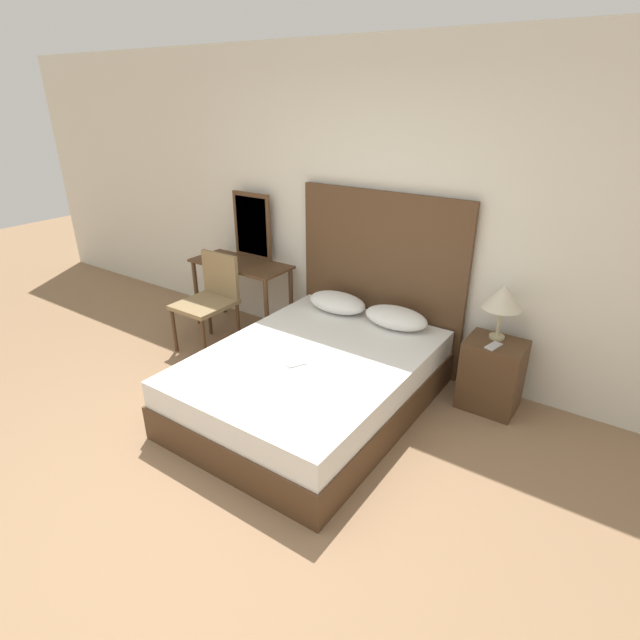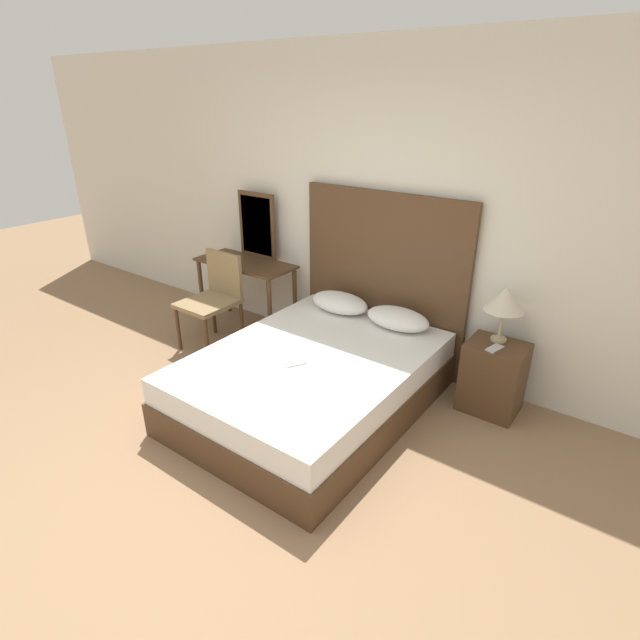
% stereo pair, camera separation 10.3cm
% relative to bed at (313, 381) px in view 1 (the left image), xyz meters
% --- Properties ---
extents(ground_plane, '(16.00, 16.00, 0.00)m').
position_rel_bed_xyz_m(ground_plane, '(0.01, -1.30, -0.23)').
color(ground_plane, '#8C6B4C').
extents(wall_back, '(10.00, 0.06, 2.70)m').
position_rel_bed_xyz_m(wall_back, '(0.01, 1.11, 1.12)').
color(wall_back, silver).
rests_on(wall_back, ground_plane).
extents(bed, '(1.51, 2.02, 0.47)m').
position_rel_bed_xyz_m(bed, '(0.00, 0.00, 0.00)').
color(bed, '#4C331E').
rests_on(bed, ground_plane).
extents(headboard, '(1.59, 0.05, 1.54)m').
position_rel_bed_xyz_m(headboard, '(-0.00, 1.04, 0.54)').
color(headboard, '#4C331E').
rests_on(headboard, ground_plane).
extents(pillow_left, '(0.55, 0.32, 0.17)m').
position_rel_bed_xyz_m(pillow_left, '(-0.29, 0.80, 0.32)').
color(pillow_left, white).
rests_on(pillow_left, bed).
extents(pillow_right, '(0.55, 0.32, 0.17)m').
position_rel_bed_xyz_m(pillow_right, '(0.29, 0.80, 0.32)').
color(pillow_right, white).
rests_on(pillow_right, bed).
extents(phone_on_bed, '(0.13, 0.17, 0.01)m').
position_rel_bed_xyz_m(phone_on_bed, '(-0.01, -0.19, 0.24)').
color(phone_on_bed, '#B7B7BC').
rests_on(phone_on_bed, bed).
extents(nightstand, '(0.43, 0.35, 0.57)m').
position_rel_bed_xyz_m(nightstand, '(1.14, 0.81, 0.05)').
color(nightstand, '#4C331E').
rests_on(nightstand, ground_plane).
extents(table_lamp, '(0.30, 0.30, 0.43)m').
position_rel_bed_xyz_m(table_lamp, '(1.11, 0.88, 0.67)').
color(table_lamp, tan).
rests_on(table_lamp, nightstand).
extents(phone_on_nightstand, '(0.10, 0.16, 0.01)m').
position_rel_bed_xyz_m(phone_on_nightstand, '(1.14, 0.72, 0.34)').
color(phone_on_nightstand, '#B7B7BC').
rests_on(phone_on_nightstand, nightstand).
extents(vanity_desk, '(1.05, 0.46, 0.73)m').
position_rel_bed_xyz_m(vanity_desk, '(-1.44, 0.78, 0.37)').
color(vanity_desk, '#4C331E').
rests_on(vanity_desk, ground_plane).
extents(vanity_mirror, '(0.46, 0.03, 0.66)m').
position_rel_bed_xyz_m(vanity_mirror, '(-1.44, 0.98, 0.82)').
color(vanity_mirror, '#4C331E').
rests_on(vanity_mirror, vanity_desk).
extents(chair, '(0.46, 0.51, 0.90)m').
position_rel_bed_xyz_m(chair, '(-1.43, 0.34, 0.29)').
color(chair, olive).
rests_on(chair, ground_plane).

